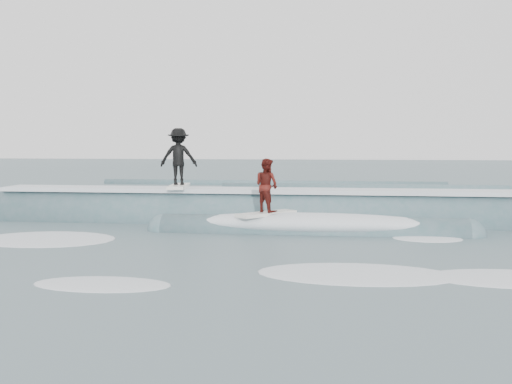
# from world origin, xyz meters

# --- Properties ---
(ground) EXTENTS (160.00, 160.00, 0.00)m
(ground) POSITION_xyz_m (0.00, 0.00, 0.00)
(ground) COLOR #415C60
(ground) RESTS_ON ground
(breaking_wave) EXTENTS (21.73, 3.85, 2.13)m
(breaking_wave) POSITION_xyz_m (0.27, 4.51, 0.05)
(breaking_wave) COLOR #3C6065
(breaking_wave) RESTS_ON ground
(surfer_black) EXTENTS (1.34, 2.05, 2.04)m
(surfer_black) POSITION_xyz_m (-2.80, 4.84, 2.14)
(surfer_black) COLOR white
(surfer_black) RESTS_ON ground
(surfer_red) EXTENTS (1.76, 1.84, 1.70)m
(surfer_red) POSITION_xyz_m (0.47, 2.64, 1.30)
(surfer_red) COLOR silver
(surfer_red) RESTS_ON ground
(whitewater) EXTENTS (14.61, 7.62, 0.10)m
(whitewater) POSITION_xyz_m (0.99, -1.47, 0.00)
(whitewater) COLOR white
(whitewater) RESTS_ON ground
(far_swells) EXTENTS (37.50, 8.65, 0.80)m
(far_swells) POSITION_xyz_m (0.06, 17.65, 0.00)
(far_swells) COLOR #3C6065
(far_swells) RESTS_ON ground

